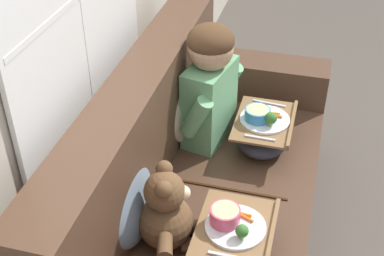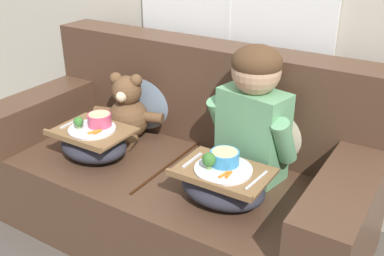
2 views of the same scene
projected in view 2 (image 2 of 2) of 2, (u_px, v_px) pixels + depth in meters
The scene contains 8 objects.
ground_plane at pixel (175, 229), 2.42m from camera, with size 14.00×14.00×0.00m, color #4C443D.
couch at pixel (182, 169), 2.33m from camera, with size 1.91×0.90×0.94m.
throw_pillow_behind_child at pixel (265, 124), 2.18m from camera, with size 0.42×0.20×0.44m.
throw_pillow_behind_teddy at pixel (144, 95), 2.53m from camera, with size 0.39×0.19×0.41m.
child_figure at pixel (254, 107), 2.00m from camera, with size 0.46×0.26×0.62m.
teddy_bear at pixel (128, 111), 2.43m from camera, with size 0.40×0.29×0.37m.
lap_tray_child at pixel (223, 183), 1.90m from camera, with size 0.39×0.28×0.24m.
lap_tray_teddy at pixel (94, 142), 2.25m from camera, with size 0.37×0.29×0.23m.
Camera 2 is at (1.11, -1.61, 1.53)m, focal length 42.00 mm.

